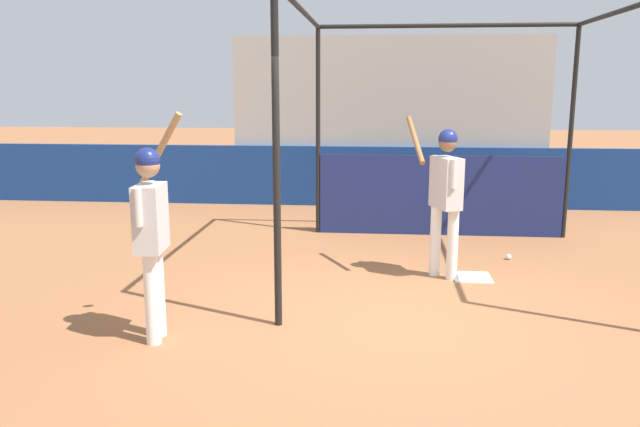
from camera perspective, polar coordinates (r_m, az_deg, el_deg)
ground_plane at (r=6.16m, az=6.87°, el=-9.88°), size 60.00×60.00×0.00m
outfield_wall at (r=11.99m, az=6.22°, el=3.36°), size 24.00×0.12×1.14m
bleacher_section at (r=13.95m, az=6.20°, el=8.73°), size 5.95×4.00×3.22m
batting_cage at (r=8.88m, az=11.52°, el=5.35°), size 3.82×4.03×3.16m
home_plate at (r=7.71m, az=13.73°, el=-5.67°), size 0.44×0.44×0.02m
player_batter at (r=7.43m, az=11.36°, el=2.21°), size 0.65×0.77×1.90m
player_waiting at (r=5.63m, az=-15.18°, el=-1.14°), size 0.54×0.73×2.02m
baseball at (r=8.64m, az=16.86°, el=-3.80°), size 0.07×0.07×0.07m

